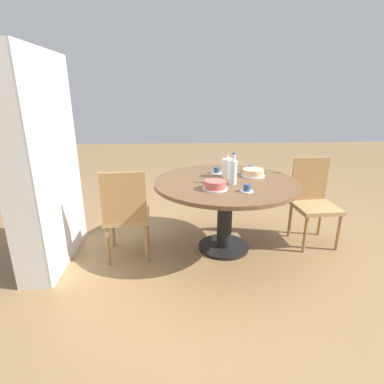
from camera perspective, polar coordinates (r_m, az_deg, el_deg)
ground_plane at (r=3.24m, az=6.03°, el=-10.50°), size 14.00×14.00×0.00m
dining_table at (r=3.00m, az=6.41°, el=-0.37°), size 1.42×1.42×0.74m
chair_a at (r=2.92m, az=-12.40°, el=-3.93°), size 0.45×0.45×0.91m
chair_b at (r=3.45m, az=22.10°, el=-1.42°), size 0.45×0.45×0.91m
bookshelf at (r=3.00m, az=-26.02°, el=4.65°), size 1.02×0.28×1.91m
coffee_pot at (r=3.08m, az=6.84°, el=4.72°), size 0.12×0.12×0.23m
water_bottle at (r=2.83m, az=7.88°, el=3.90°), size 0.07×0.07×0.30m
cake_main at (r=3.16m, az=11.58°, el=3.61°), size 0.24×0.24×0.08m
cake_second at (r=2.68m, az=4.43°, el=1.30°), size 0.22×0.22×0.08m
cup_a at (r=3.36m, az=11.07°, el=4.31°), size 0.11×0.11×0.07m
cup_b at (r=2.65m, az=10.41°, el=0.62°), size 0.11×0.11×0.07m
cup_c at (r=3.23m, az=4.73°, el=4.03°), size 0.11×0.11×0.07m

